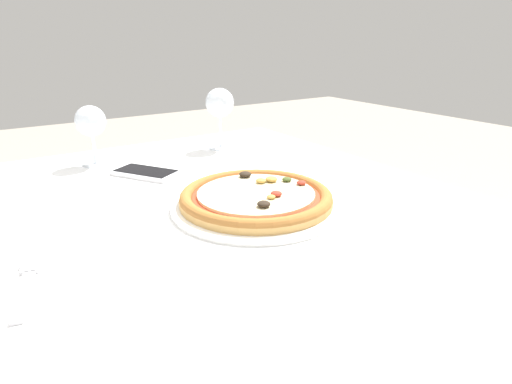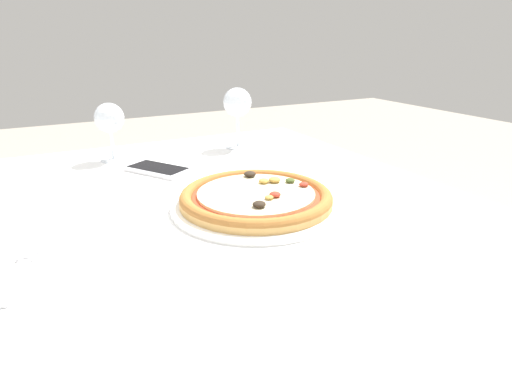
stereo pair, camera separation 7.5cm
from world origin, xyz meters
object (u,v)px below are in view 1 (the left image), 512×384
(dining_table, at_px, (176,281))
(wine_glass_far_left, at_px, (91,123))
(wine_glass_far_right, at_px, (220,105))
(cell_phone, at_px, (146,173))
(fork, at_px, (28,280))
(pizza_plate, at_px, (256,199))

(dining_table, distance_m, wine_glass_far_left, 0.49)
(wine_glass_far_right, distance_m, cell_phone, 0.30)
(dining_table, height_order, fork, fork)
(dining_table, bearing_deg, wine_glass_far_right, 52.87)
(wine_glass_far_left, xyz_separation_m, wine_glass_far_right, (0.32, -0.02, 0.02))
(dining_table, relative_size, wine_glass_far_right, 7.42)
(wine_glass_far_left, bearing_deg, cell_phone, -63.76)
(dining_table, height_order, pizza_plate, pizza_plate)
(dining_table, bearing_deg, fork, -173.13)
(dining_table, bearing_deg, wine_glass_far_left, 89.99)
(dining_table, relative_size, fork, 7.01)
(fork, distance_m, wine_glass_far_left, 0.53)
(fork, height_order, cell_phone, cell_phone)
(dining_table, xyz_separation_m, pizza_plate, (0.17, 0.02, 0.10))
(cell_phone, bearing_deg, wine_glass_far_left, 116.24)
(cell_phone, bearing_deg, wine_glass_far_right, 24.87)
(dining_table, height_order, wine_glass_far_right, wine_glass_far_right)
(dining_table, xyz_separation_m, cell_phone, (0.07, 0.31, 0.09))
(pizza_plate, relative_size, fork, 1.78)
(dining_table, distance_m, fork, 0.22)
(wine_glass_far_left, bearing_deg, dining_table, -90.01)
(fork, distance_m, wine_glass_far_right, 0.70)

